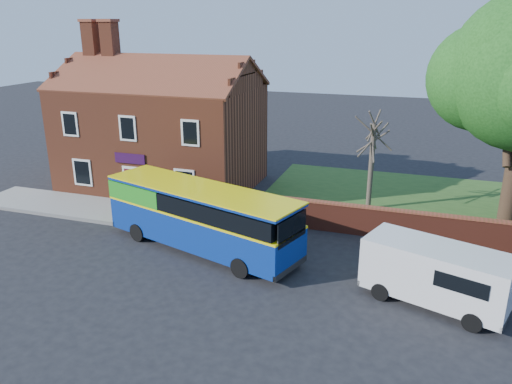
% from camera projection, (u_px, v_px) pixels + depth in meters
% --- Properties ---
extents(ground, '(120.00, 120.00, 0.00)m').
position_uv_depth(ground, '(182.00, 276.00, 21.57)').
color(ground, black).
rests_on(ground, ground).
extents(pavement, '(18.00, 3.50, 0.12)m').
position_uv_depth(pavement, '(118.00, 212.00, 28.82)').
color(pavement, gray).
rests_on(pavement, ground).
extents(kerb, '(18.00, 0.15, 0.14)m').
position_uv_depth(kerb, '(100.00, 222.00, 27.24)').
color(kerb, slate).
rests_on(kerb, ground).
extents(grass_strip, '(26.00, 12.00, 0.04)m').
position_uv_depth(grass_strip, '(481.00, 209.00, 29.32)').
color(grass_strip, '#426B28').
rests_on(grass_strip, ground).
extents(shop_building, '(12.30, 8.13, 10.50)m').
position_uv_depth(shop_building, '(162.00, 134.00, 32.90)').
color(shop_building, brown).
rests_on(shop_building, ground).
extents(boundary_wall, '(22.00, 0.38, 1.60)m').
position_uv_depth(boundary_wall, '(495.00, 236.00, 23.68)').
color(boundary_wall, maroon).
rests_on(boundary_wall, ground).
extents(bus, '(10.50, 5.50, 3.11)m').
position_uv_depth(bus, '(196.00, 213.00, 23.84)').
color(bus, navy).
rests_on(bus, ground).
extents(van_near, '(5.85, 3.83, 2.39)m').
position_uv_depth(van_near, '(437.00, 273.00, 19.09)').
color(van_near, silver).
rests_on(van_near, ground).
extents(bare_tree, '(2.07, 2.47, 5.53)m').
position_uv_depth(bare_tree, '(371.00, 162.00, 28.48)').
color(bare_tree, '#4C4238').
rests_on(bare_tree, ground).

